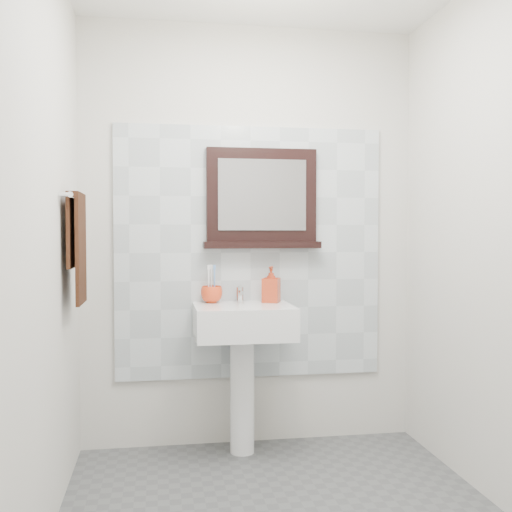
{
  "coord_description": "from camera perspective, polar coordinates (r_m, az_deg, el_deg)",
  "views": [
    {
      "loc": [
        -0.54,
        -2.46,
        1.27
      ],
      "look_at": [
        -0.05,
        0.55,
        1.15
      ],
      "focal_mm": 42.0,
      "sensor_mm": 36.0,
      "label": 1
    }
  ],
  "objects": [
    {
      "name": "left_wall",
      "position": [
        2.5,
        -19.79,
        1.67
      ],
      "size": [
        0.01,
        2.2,
        2.5
      ],
      "primitive_type": "cube",
      "color": "silver",
      "rests_on": "ground"
    },
    {
      "name": "framed_mirror",
      "position": [
        3.57,
        0.54,
        5.27
      ],
      "size": [
        0.7,
        0.11,
        0.59
      ],
      "color": "black",
      "rests_on": "back_wall"
    },
    {
      "name": "hand_towel",
      "position": [
        3.09,
        -16.65,
        1.52
      ],
      "size": [
        0.06,
        0.3,
        0.55
      ],
      "color": "black",
      "rests_on": "towel_bar"
    },
    {
      "name": "front_wall",
      "position": [
        1.46,
        12.59,
        1.43
      ],
      "size": [
        2.0,
        0.01,
        2.5
      ],
      "primitive_type": "cube",
      "color": "silver",
      "rests_on": "ground"
    },
    {
      "name": "toothbrushes",
      "position": [
        3.5,
        -4.26,
        -2.46
      ],
      "size": [
        0.05,
        0.04,
        0.21
      ],
      "color": "white",
      "rests_on": "toothbrush_cup"
    },
    {
      "name": "right_wall",
      "position": [
        2.9,
        22.89,
        1.68
      ],
      "size": [
        0.01,
        2.2,
        2.5
      ],
      "primitive_type": "cube",
      "color": "silver",
      "rests_on": "ground"
    },
    {
      "name": "splashback",
      "position": [
        3.59,
        -0.55,
        0.34
      ],
      "size": [
        1.6,
        0.02,
        1.5
      ],
      "primitive_type": "cube",
      "color": "silver",
      "rests_on": "back_wall"
    },
    {
      "name": "back_wall",
      "position": [
        3.6,
        -0.58,
        1.94
      ],
      "size": [
        2.0,
        0.01,
        2.5
      ],
      "primitive_type": "cube",
      "color": "silver",
      "rests_on": "ground"
    },
    {
      "name": "soap_dispenser",
      "position": [
        3.51,
        1.45,
        -2.72
      ],
      "size": [
        0.13,
        0.13,
        0.21
      ],
      "primitive_type": "imported",
      "rotation": [
        0.0,
        0.0,
        -0.41
      ],
      "color": "#AD1714",
      "rests_on": "pedestal_sink"
    },
    {
      "name": "pedestal_sink",
      "position": [
        3.42,
        -1.22,
        -7.76
      ],
      "size": [
        0.55,
        0.44,
        0.96
      ],
      "color": "white",
      "rests_on": "ground"
    },
    {
      "name": "toothbrush_cup",
      "position": [
        3.5,
        -4.25,
        -3.67
      ],
      "size": [
        0.16,
        0.16,
        0.1
      ],
      "primitive_type": "imported",
      "rotation": [
        0.0,
        0.0,
        -0.42
      ],
      "color": "red",
      "rests_on": "pedestal_sink"
    },
    {
      "name": "towel_bar",
      "position": [
        3.1,
        -16.83,
        5.41
      ],
      "size": [
        0.07,
        0.4,
        0.03
      ],
      "color": "silver",
      "rests_on": "left_wall"
    }
  ]
}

